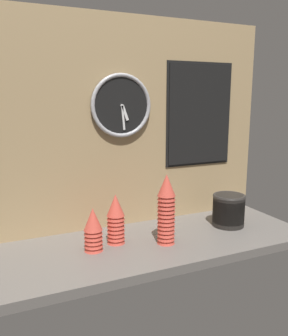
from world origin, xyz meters
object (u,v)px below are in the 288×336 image
(cup_stack_center_right, at_px, (166,209))
(menu_board, at_px, (199,115))
(cup_stack_center, at_px, (116,219))
(cup_stack_center_left, at_px, (93,229))
(wall_clock, at_px, (121,106))
(bowl_stack_far_right, at_px, (229,209))

(cup_stack_center_right, relative_size, menu_board, 0.58)
(menu_board, bearing_deg, cup_stack_center, -160.05)
(cup_stack_center_left, bearing_deg, wall_clock, 45.47)
(cup_stack_center_left, xyz_separation_m, menu_board, (0.68, 0.24, 0.47))
(cup_stack_center_left, xyz_separation_m, bowl_stack_far_right, (0.73, 0.01, -0.01))
(wall_clock, height_order, menu_board, menu_board)
(cup_stack_center, xyz_separation_m, menu_board, (0.57, 0.21, 0.45))
(cup_stack_center_right, distance_m, menu_board, 0.62)
(cup_stack_center_right, xyz_separation_m, menu_board, (0.36, 0.30, 0.40))
(bowl_stack_far_right, bearing_deg, wall_clock, 156.14)
(cup_stack_center_left, xyz_separation_m, wall_clock, (0.23, 0.23, 0.52))
(cup_stack_center, distance_m, wall_clock, 0.55)
(cup_stack_center_left, distance_m, menu_board, 0.86)
(cup_stack_center, height_order, menu_board, menu_board)
(cup_stack_center_left, height_order, bowl_stack_far_right, cup_stack_center_left)
(cup_stack_center, height_order, wall_clock, wall_clock)
(cup_stack_center_right, xyz_separation_m, cup_stack_center_left, (-0.33, 0.06, -0.07))
(cup_stack_center_left, height_order, wall_clock, wall_clock)
(bowl_stack_far_right, bearing_deg, cup_stack_center, 177.56)
(cup_stack_center, xyz_separation_m, bowl_stack_far_right, (0.61, -0.03, -0.03))
(cup_stack_center_right, height_order, wall_clock, wall_clock)
(cup_stack_center, xyz_separation_m, cup_stack_center_left, (-0.12, -0.03, -0.02))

